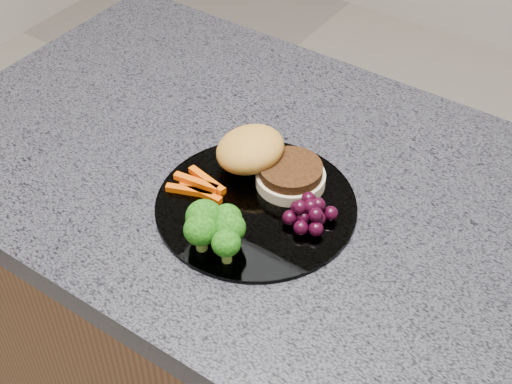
% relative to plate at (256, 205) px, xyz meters
% --- Properties ---
extents(countertop, '(1.20, 0.60, 0.04)m').
position_rel_plate_xyz_m(countertop, '(0.08, 0.06, -0.02)').
color(countertop, '#46464F').
rests_on(countertop, island_cabinet).
extents(plate, '(0.26, 0.26, 0.01)m').
position_rel_plate_xyz_m(plate, '(0.00, 0.00, 0.00)').
color(plate, white).
rests_on(plate, countertop).
extents(burger, '(0.17, 0.12, 0.05)m').
position_rel_plate_xyz_m(burger, '(-0.02, 0.05, 0.02)').
color(burger, beige).
rests_on(burger, plate).
extents(carrot_sticks, '(0.08, 0.05, 0.02)m').
position_rel_plate_xyz_m(carrot_sticks, '(-0.07, -0.02, 0.01)').
color(carrot_sticks, '#DB4F03').
rests_on(carrot_sticks, plate).
extents(broccoli, '(0.09, 0.07, 0.05)m').
position_rel_plate_xyz_m(broccoli, '(-0.00, -0.09, 0.03)').
color(broccoli, olive).
rests_on(broccoli, plate).
extents(grape_bunch, '(0.06, 0.06, 0.03)m').
position_rel_plate_xyz_m(grape_bunch, '(0.07, 0.01, 0.02)').
color(grape_bunch, black).
rests_on(grape_bunch, plate).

